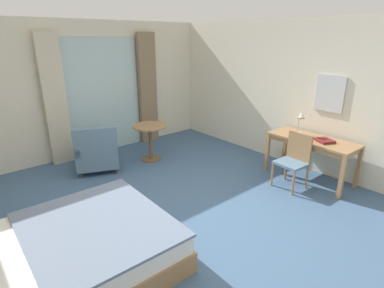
# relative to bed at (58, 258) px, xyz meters

# --- Properties ---
(ground) EXTENTS (6.22, 6.79, 0.10)m
(ground) POSITION_rel_bed_xyz_m (1.68, 0.18, -0.31)
(ground) COLOR #426084
(wall_back) EXTENTS (5.82, 0.12, 2.67)m
(wall_back) POSITION_rel_bed_xyz_m (1.68, 3.31, 1.08)
(wall_back) COLOR silver
(wall_back) RESTS_ON ground
(wall_right) EXTENTS (0.12, 6.39, 2.67)m
(wall_right) POSITION_rel_bed_xyz_m (4.53, 0.18, 1.08)
(wall_right) COLOR silver
(wall_right) RESTS_ON ground
(balcony_glass_door) EXTENTS (1.58, 0.02, 2.35)m
(balcony_glass_door) POSITION_rel_bed_xyz_m (2.10, 3.23, 0.92)
(balcony_glass_door) COLOR silver
(balcony_glass_door) RESTS_ON ground
(curtain_panel_left) EXTENTS (0.40, 0.10, 2.45)m
(curtain_panel_left) POSITION_rel_bed_xyz_m (1.09, 3.13, 0.97)
(curtain_panel_left) COLOR beige
(curtain_panel_left) RESTS_ON ground
(curtain_panel_right) EXTENTS (0.42, 0.10, 2.45)m
(curtain_panel_right) POSITION_rel_bed_xyz_m (3.11, 3.13, 0.97)
(curtain_panel_right) COLOR #897056
(curtain_panel_right) RESTS_ON ground
(bed) EXTENTS (2.22, 1.70, 1.02)m
(bed) POSITION_rel_bed_xyz_m (0.00, 0.00, 0.00)
(bed) COLOR #9E754C
(bed) RESTS_ON ground
(writing_desk) EXTENTS (0.64, 1.45, 0.74)m
(writing_desk) POSITION_rel_bed_xyz_m (4.09, -0.40, 0.40)
(writing_desk) COLOR #9E754C
(writing_desk) RESTS_ON ground
(desk_chair) EXTENTS (0.43, 0.46, 0.89)m
(desk_chair) POSITION_rel_bed_xyz_m (3.64, -0.37, 0.24)
(desk_chair) COLOR slate
(desk_chair) RESTS_ON ground
(desk_lamp) EXTENTS (0.29, 0.26, 0.46)m
(desk_lamp) POSITION_rel_bed_xyz_m (4.03, -0.17, 0.80)
(desk_lamp) COLOR #B7B2A8
(desk_lamp) RESTS_ON writing_desk
(closed_book) EXTENTS (0.33, 0.34, 0.04)m
(closed_book) POSITION_rel_bed_xyz_m (4.07, -0.62, 0.50)
(closed_book) COLOR maroon
(closed_book) RESTS_ON writing_desk
(armchair_by_window) EXTENTS (0.95, 0.94, 0.89)m
(armchair_by_window) POSITION_rel_bed_xyz_m (1.43, 2.29, 0.09)
(armchair_by_window) COLOR slate
(armchair_by_window) RESTS_ON ground
(round_cafe_table) EXTENTS (0.68, 0.68, 0.72)m
(round_cafe_table) POSITION_rel_bed_xyz_m (2.48, 2.11, 0.28)
(round_cafe_table) COLOR #9E754C
(round_cafe_table) RESTS_ON ground
(wall_mirror) EXTENTS (0.02, 0.49, 0.61)m
(wall_mirror) POSITION_rel_bed_xyz_m (4.45, -0.40, 1.20)
(wall_mirror) COLOR silver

